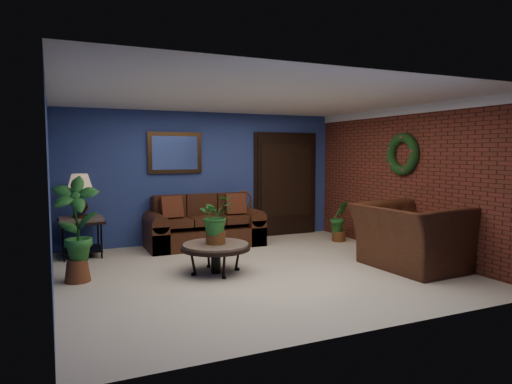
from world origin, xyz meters
name	(u,v)px	position (x,y,z in m)	size (l,w,h in m)	color
floor	(259,271)	(0.00, 0.00, 0.00)	(5.50, 5.50, 0.00)	#C1B2A0
wall_back	(205,177)	(0.00, 2.50, 1.25)	(5.50, 0.04, 2.50)	navy
wall_left	(50,193)	(-2.75, 0.00, 1.25)	(0.04, 5.00, 2.50)	navy
wall_right_brick	(407,181)	(2.75, 0.00, 1.25)	(0.04, 5.00, 2.50)	maroon
ceiling	(259,98)	(0.00, 0.00, 2.50)	(5.50, 5.00, 0.02)	silver
crown_molding	(407,110)	(2.72, 0.00, 2.43)	(0.03, 5.00, 0.14)	white
wall_mirror	(175,153)	(-0.60, 2.46, 1.72)	(1.02, 0.06, 0.77)	#452C16
closet_door	(286,185)	(1.75, 2.47, 1.05)	(1.44, 0.06, 2.18)	black
wreath	(403,154)	(2.69, 0.05, 1.70)	(0.72, 0.72, 0.16)	black
sofa	(203,229)	(-0.18, 2.08, 0.31)	(2.11, 0.91, 0.95)	#402012
coffee_table	(216,248)	(-0.61, 0.15, 0.37)	(1.00, 1.00, 0.43)	#4B4542
end_table	(81,227)	(-2.30, 2.05, 0.50)	(0.72, 0.72, 0.65)	#4B4542
table_lamp	(80,190)	(-2.30, 2.05, 1.11)	(0.42, 0.42, 0.70)	#452C16
side_chair	(245,213)	(0.68, 2.12, 0.56)	(0.43, 0.43, 0.98)	brown
armchair	(412,237)	(2.15, -0.79, 0.48)	(1.47, 1.29, 0.96)	#402012
coffee_plant	(215,217)	(-0.61, 0.15, 0.81)	(0.62, 0.58, 0.69)	brown
floor_plant	(339,221)	(2.35, 1.38, 0.41)	(0.39, 0.33, 0.79)	brown
tall_plant	(76,225)	(-2.45, 0.49, 0.76)	(0.71, 0.58, 1.42)	brown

